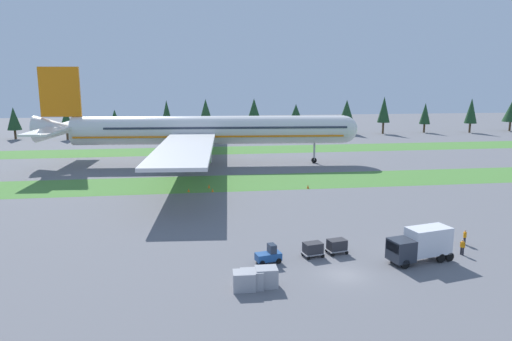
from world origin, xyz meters
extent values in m
plane|color=slate|center=(0.00, 0.00, 0.00)|extent=(400.00, 400.00, 0.00)
cube|color=#4C8438|center=(0.00, 42.50, 0.00)|extent=(320.00, 13.88, 0.01)
cube|color=#4C8438|center=(0.00, 82.27, 0.00)|extent=(320.00, 13.88, 0.01)
cylinder|color=silver|center=(-9.97, 62.38, 7.56)|extent=(59.49, 10.89, 6.17)
sphere|color=silver|center=(19.53, 60.01, 7.56)|extent=(6.05, 6.05, 6.05)
cone|color=silver|center=(-42.34, 64.98, 8.02)|extent=(10.54, 6.65, 5.86)
cube|color=orange|center=(-9.97, 62.38, 6.48)|extent=(58.06, 10.90, 0.36)
cube|color=#283342|center=(-6.37, 62.10, 8.33)|extent=(52.30, 10.37, 0.44)
cube|color=silver|center=(-11.73, 85.53, 6.94)|extent=(12.53, 40.32, 0.56)
cylinder|color=#A3A3A8|center=(-10.80, 79.48, 4.91)|extent=(6.03, 3.85, 3.39)
cube|color=silver|center=(-15.40, 39.81, 6.94)|extent=(12.53, 40.32, 0.56)
cylinder|color=#A3A3A8|center=(-13.52, 45.64, 4.91)|extent=(6.03, 3.85, 3.39)
cube|color=silver|center=(-40.90, 73.97, 8.48)|extent=(6.39, 14.81, 0.39)
cube|color=silver|center=(-42.35, 55.89, 8.48)|extent=(6.39, 14.81, 0.39)
cube|color=orange|center=(-41.62, 64.93, 15.89)|extent=(8.47, 1.34, 10.49)
cylinder|color=#A3A3A8|center=(13.06, 60.54, 3.62)|extent=(0.44, 0.44, 6.03)
cylinder|color=black|center=(13.06, 60.54, 0.60)|extent=(1.23, 0.51, 1.20)
cylinder|color=#A3A3A8|center=(-14.26, 66.44, 3.74)|extent=(0.44, 0.44, 5.78)
cylinder|color=black|center=(-14.26, 66.44, 0.85)|extent=(1.74, 0.73, 1.70)
cylinder|color=#A3A3A8|center=(-14.86, 59.06, 3.74)|extent=(0.44, 0.44, 5.78)
cylinder|color=black|center=(-14.86, 59.06, 0.85)|extent=(1.74, 0.73, 1.70)
cube|color=#1E4C8E|center=(-6.80, 4.04, 0.69)|extent=(2.81, 1.81, 0.77)
cube|color=#283342|center=(-6.42, 4.12, 1.52)|extent=(0.91, 1.21, 0.90)
cylinder|color=black|center=(-7.57, 3.31, 0.30)|extent=(0.63, 0.32, 0.60)
cylinder|color=black|center=(-7.80, 4.39, 0.30)|extent=(0.63, 0.32, 0.60)
cylinder|color=black|center=(-5.79, 3.69, 0.30)|extent=(0.63, 0.32, 0.60)
cylinder|color=black|center=(-6.02, 4.76, 0.30)|extent=(0.63, 0.32, 0.60)
cube|color=#A3A3A8|center=(-1.81, 5.09, 0.40)|extent=(2.46, 1.92, 0.10)
cube|color=#2D2D33|center=(-1.81, 5.09, 1.00)|extent=(2.17, 1.69, 1.10)
cylinder|color=black|center=(-2.48, 4.24, 0.20)|extent=(0.42, 0.20, 0.40)
cylinder|color=black|center=(-2.77, 5.59, 0.20)|extent=(0.42, 0.20, 0.40)
cylinder|color=black|center=(-0.85, 4.58, 0.20)|extent=(0.42, 0.20, 0.40)
cylinder|color=black|center=(-1.13, 5.93, 0.20)|extent=(0.42, 0.20, 0.40)
cube|color=#A3A3A8|center=(1.03, 5.68, 0.40)|extent=(2.46, 1.92, 0.10)
cube|color=#2D2D33|center=(1.03, 5.68, 1.00)|extent=(2.17, 1.69, 1.10)
cylinder|color=black|center=(0.35, 4.84, 0.20)|extent=(0.42, 0.20, 0.40)
cylinder|color=black|center=(0.07, 6.19, 0.20)|extent=(0.42, 0.20, 0.40)
cylinder|color=black|center=(1.99, 5.18, 0.20)|extent=(0.42, 0.20, 0.40)
cylinder|color=black|center=(1.71, 6.53, 0.20)|extent=(0.42, 0.20, 0.40)
cube|color=#2D333D|center=(6.50, 1.66, 1.58)|extent=(2.65, 2.73, 2.20)
cube|color=#283342|center=(5.47, 1.43, 2.02)|extent=(0.54, 2.04, 0.97)
cube|color=silver|center=(9.77, 2.41, 2.18)|extent=(4.90, 3.24, 2.80)
cylinder|color=black|center=(6.51, 0.64, 0.48)|extent=(1.00, 0.50, 0.96)
cylinder|color=black|center=(6.07, 2.59, 0.48)|extent=(1.00, 0.50, 0.96)
cylinder|color=black|center=(10.87, 1.63, 0.48)|extent=(1.00, 0.50, 0.96)
cylinder|color=black|center=(10.43, 3.58, 0.48)|extent=(1.00, 0.50, 0.96)
cylinder|color=black|center=(11.97, 1.88, 0.48)|extent=(1.00, 0.50, 0.96)
cylinder|color=black|center=(11.52, 3.83, 0.48)|extent=(1.00, 0.50, 0.96)
cylinder|color=black|center=(16.29, 6.26, 0.42)|extent=(0.18, 0.18, 0.85)
cylinder|color=black|center=(16.47, 6.39, 0.42)|extent=(0.18, 0.18, 0.85)
cylinder|color=orange|center=(16.38, 6.33, 1.16)|extent=(0.36, 0.36, 0.62)
sphere|color=tan|center=(16.38, 6.33, 1.62)|extent=(0.24, 0.24, 0.24)
cylinder|color=orange|center=(16.19, 6.19, 1.13)|extent=(0.10, 0.10, 0.58)
cylinder|color=orange|center=(16.56, 6.47, 1.13)|extent=(0.10, 0.10, 0.58)
cylinder|color=black|center=(14.22, 3.44, 0.42)|extent=(0.18, 0.18, 0.85)
cylinder|color=black|center=(14.34, 3.25, 0.42)|extent=(0.18, 0.18, 0.85)
cylinder|color=orange|center=(14.28, 3.35, 1.16)|extent=(0.36, 0.36, 0.62)
sphere|color=tan|center=(14.28, 3.35, 1.62)|extent=(0.24, 0.24, 0.24)
cylinder|color=orange|center=(14.16, 3.54, 1.13)|extent=(0.10, 0.10, 0.58)
cylinder|color=orange|center=(14.40, 3.15, 1.13)|extent=(0.10, 0.10, 0.58)
cube|color=#A3A3A8|center=(-9.99, -1.87, 0.85)|extent=(2.08, 1.70, 1.70)
cube|color=#A3A3A8|center=(-9.26, -1.66, 0.85)|extent=(2.04, 1.64, 1.70)
cube|color=#A3A3A8|center=(-7.90, -1.46, 0.90)|extent=(2.02, 1.62, 1.79)
cone|color=orange|center=(-14.94, 36.55, 0.26)|extent=(0.44, 0.44, 0.52)
cone|color=orange|center=(-10.95, 35.94, 0.29)|extent=(0.44, 0.44, 0.58)
cone|color=orange|center=(5.51, 36.18, 0.33)|extent=(0.44, 0.44, 0.65)
cone|color=orange|center=(-11.45, 38.80, 0.34)|extent=(0.44, 0.44, 0.69)
cylinder|color=#4C3823|center=(-68.73, 115.04, 1.44)|extent=(0.70, 0.70, 2.88)
cone|color=#1E4223|center=(-68.73, 115.04, 6.42)|extent=(4.24, 4.24, 7.07)
cylinder|color=#4C3823|center=(-52.25, 111.48, 1.75)|extent=(0.70, 0.70, 3.50)
cone|color=#1E4223|center=(-52.25, 111.48, 6.41)|extent=(4.06, 4.06, 5.84)
cylinder|color=#4C3823|center=(-38.33, 115.80, 1.34)|extent=(0.70, 0.70, 2.68)
cone|color=#1E4223|center=(-38.33, 115.80, 5.79)|extent=(4.07, 4.07, 6.22)
cylinder|color=#4C3823|center=(-21.71, 113.16, 1.65)|extent=(0.70, 0.70, 3.30)
cone|color=#1E4223|center=(-21.71, 113.16, 7.60)|extent=(3.93, 3.93, 8.61)
cylinder|color=#4C3823|center=(-9.28, 112.04, 1.85)|extent=(0.70, 0.70, 3.71)
cone|color=#1E4223|center=(-9.28, 112.04, 7.98)|extent=(4.93, 4.93, 8.54)
cylinder|color=#4C3823|center=(6.23, 110.64, 1.90)|extent=(0.70, 0.70, 3.79)
cone|color=#1E4223|center=(6.23, 110.64, 8.11)|extent=(5.37, 5.37, 8.63)
cylinder|color=#4C3823|center=(21.19, 115.51, 2.00)|extent=(0.70, 0.70, 3.99)
cone|color=#1E4223|center=(21.19, 115.51, 7.12)|extent=(4.74, 4.74, 6.25)
cylinder|color=#4C3823|center=(38.49, 114.02, 1.33)|extent=(0.70, 0.70, 2.67)
cone|color=#1E4223|center=(38.49, 114.02, 7.13)|extent=(5.92, 5.92, 8.92)
cylinder|color=#4C3823|center=(51.27, 112.87, 1.95)|extent=(0.70, 0.70, 3.91)
cone|color=#1E4223|center=(51.27, 112.87, 8.27)|extent=(4.23, 4.23, 8.73)
cylinder|color=#4C3823|center=(67.05, 114.33, 1.51)|extent=(0.70, 0.70, 3.02)
cone|color=#1E4223|center=(67.05, 114.33, 6.69)|extent=(3.77, 3.77, 7.34)
cylinder|color=#4C3823|center=(82.66, 111.70, 1.66)|extent=(0.70, 0.70, 3.32)
cone|color=#1E4223|center=(82.66, 111.70, 7.64)|extent=(4.21, 4.21, 8.65)
cylinder|color=#4C3823|center=(100.17, 114.74, 1.70)|extent=(0.70, 0.70, 3.40)
cone|color=#1E4223|center=(100.17, 114.74, 7.08)|extent=(5.80, 5.80, 7.36)
camera|label=1|loc=(-14.46, -41.40, 18.72)|focal=33.17mm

